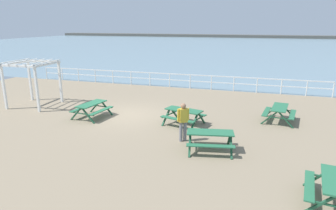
{
  "coord_description": "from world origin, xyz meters",
  "views": [
    {
      "loc": [
        6.74,
        -14.21,
        4.85
      ],
      "look_at": [
        2.35,
        -0.16,
        0.8
      ],
      "focal_mm": 31.91,
      "sensor_mm": 36.0,
      "label": 1
    }
  ],
  "objects": [
    {
      "name": "picnic_table_near_right",
      "position": [
        8.92,
        -5.96,
        0.58
      ],
      "size": [
        1.75,
        1.99,
        0.8
      ],
      "rotation": [
        0.0,
        0.0,
        1.44
      ],
      "color": "#286B47",
      "rests_on": "ground"
    },
    {
      "name": "visitor",
      "position": [
        3.8,
        -2.71,
        0.95
      ],
      "size": [
        0.45,
        0.38,
        1.66
      ],
      "rotation": [
        0.0,
        0.0,
        2.19
      ],
      "color": "slate",
      "rests_on": "ground"
    },
    {
      "name": "sea_band",
      "position": [
        0.0,
        52.75,
        0.0
      ],
      "size": [
        142.0,
        90.0,
        0.01
      ],
      "primitive_type": "cube",
      "color": "gray",
      "rests_on": "ground"
    },
    {
      "name": "ground_plane",
      "position": [
        0.0,
        0.0,
        -0.1
      ],
      "size": [
        30.0,
        24.0,
        0.2
      ],
      "primitive_type": "cube",
      "color": "gray"
    },
    {
      "name": "picnic_table_far_right",
      "position": [
        5.06,
        -3.33,
        0.58
      ],
      "size": [
        2.06,
        1.83,
        0.8
      ],
      "rotation": [
        0.0,
        0.0,
        0.2
      ],
      "color": "#286B47",
      "rests_on": "ground"
    },
    {
      "name": "lattice_pergola",
      "position": [
        -6.2,
        0.11,
        2.0
      ],
      "size": [
        2.55,
        2.67,
        2.7
      ],
      "rotation": [
        0.0,
        0.0,
        0.05
      ],
      "color": "white",
      "rests_on": "ground"
    },
    {
      "name": "seaward_railing",
      "position": [
        0.0,
        7.75,
        0.74
      ],
      "size": [
        23.07,
        0.07,
        1.08
      ],
      "color": "white",
      "rests_on": "ground"
    },
    {
      "name": "picnic_table_far_left",
      "position": [
        7.81,
        1.28,
        0.58
      ],
      "size": [
        1.76,
        1.99,
        0.8
      ],
      "rotation": [
        0.0,
        0.0,
        1.43
      ],
      "color": "#286B47",
      "rests_on": "ground"
    },
    {
      "name": "distant_shoreline",
      "position": [
        0.0,
        95.75,
        0.0
      ],
      "size": [
        142.0,
        6.0,
        1.8
      ],
      "primitive_type": "cube",
      "color": "#4C4C47",
      "rests_on": "ground"
    },
    {
      "name": "picnic_table_near_left",
      "position": [
        3.31,
        -0.63,
        0.58
      ],
      "size": [
        2.13,
        1.92,
        0.8
      ],
      "rotation": [
        0.0,
        0.0,
        -0.26
      ],
      "color": "#286B47",
      "rests_on": "ground"
    },
    {
      "name": "picnic_table_mid_centre",
      "position": [
        -1.63,
        -0.95,
        0.58
      ],
      "size": [
        1.74,
        1.98,
        0.8
      ],
      "rotation": [
        0.0,
        0.0,
        1.44
      ],
      "color": "#286B47",
      "rests_on": "ground"
    }
  ]
}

